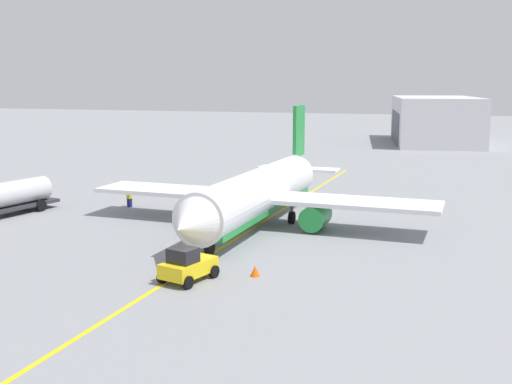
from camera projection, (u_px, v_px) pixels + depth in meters
ground_plane at (256, 226)px, 53.41m from camera, size 400.00×400.00×0.00m
airplane at (258, 194)px, 53.36m from camera, size 30.45×30.72×9.88m
fuel_tanker at (7, 197)px, 57.63m from camera, size 10.32×4.40×3.15m
pushback_tug at (187, 265)px, 38.54m from camera, size 3.99×3.09×2.20m
refueling_worker at (129, 199)px, 61.66m from camera, size 0.54×0.62×1.71m
safety_cone_nose at (255, 271)px, 39.57m from camera, size 0.64×0.64×0.71m
distant_hangar at (434, 120)px, 127.24m from camera, size 33.87×20.45×9.34m
taxi_line_marking at (256, 226)px, 53.41m from camera, size 74.58×2.60×0.01m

